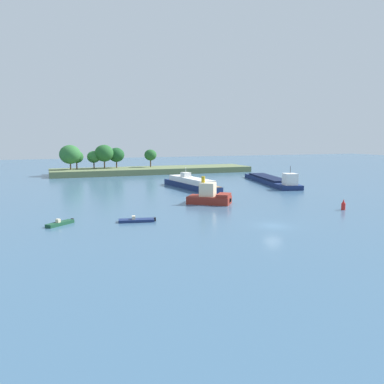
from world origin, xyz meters
name	(u,v)px	position (x,y,z in m)	size (l,w,h in m)	color
ground_plane	(273,226)	(0.00, 0.00, 0.00)	(400.00, 400.00, 0.00)	#3D607F
treeline_island	(137,166)	(0.05, 89.21, 2.72)	(70.75, 16.23, 10.19)	#66754C
cargo_barge	(271,180)	(28.26, 45.90, 0.92)	(12.39, 33.26, 5.76)	navy
small_motorboat	(60,223)	(-28.77, 11.35, 0.26)	(4.18, 3.79, 0.97)	#19472D
fishing_skiff	(136,220)	(-17.88, 9.70, 0.23)	(5.68, 2.63, 0.91)	navy
white_riverboat	(191,183)	(3.59, 43.56, 1.25)	(7.19, 23.72, 5.17)	navy
tugboat	(210,197)	(-1.03, 20.89, 1.36)	(8.99, 8.23, 5.23)	maroon
channel_buoy_red	(343,205)	(18.40, 6.56, 0.81)	(0.70, 0.70, 1.90)	red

